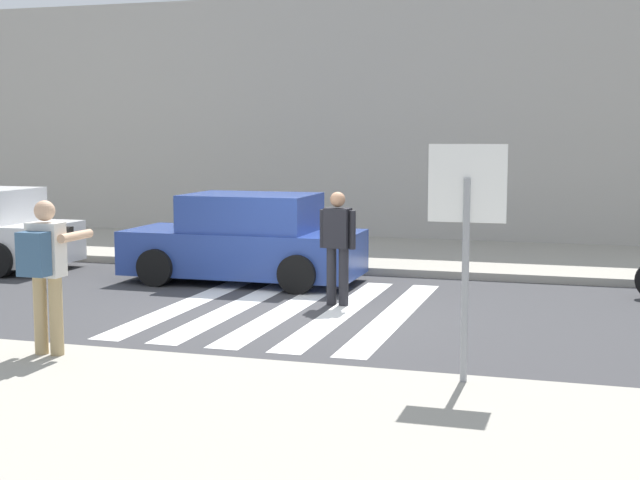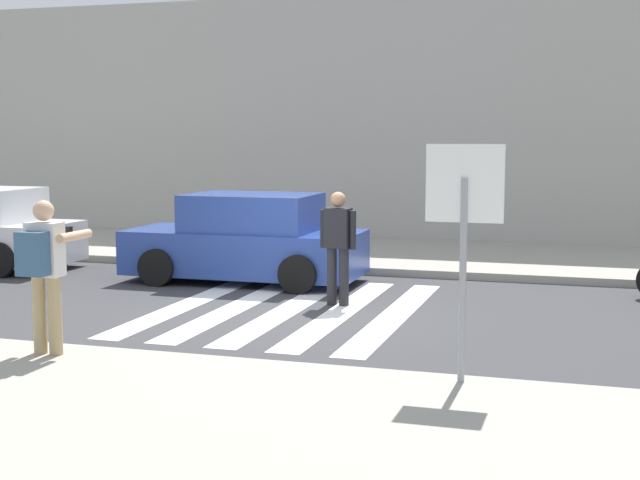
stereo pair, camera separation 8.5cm
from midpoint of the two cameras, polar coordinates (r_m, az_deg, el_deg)
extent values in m
plane|color=#38383A|center=(13.08, -2.08, -4.60)|extent=(120.00, 120.00, 0.00)
cube|color=#9E998C|center=(7.69, -17.81, -12.66)|extent=(60.00, 6.00, 0.14)
cube|color=#9E998C|center=(18.77, 3.94, -0.90)|extent=(60.00, 4.80, 0.14)
cube|color=#ADA89E|center=(22.91, 6.53, 7.61)|extent=(56.00, 4.00, 5.84)
cube|color=silver|center=(13.86, -8.08, -4.00)|extent=(0.44, 5.20, 0.01)
cube|color=silver|center=(13.54, -5.01, -4.21)|extent=(0.44, 5.20, 0.01)
cube|color=silver|center=(13.27, -1.79, -4.42)|extent=(0.44, 5.20, 0.01)
cube|color=silver|center=(13.04, 1.55, -4.62)|extent=(0.44, 5.20, 0.01)
cube|color=silver|center=(12.85, 5.00, -4.81)|extent=(0.44, 5.20, 0.01)
cylinder|color=gray|center=(8.86, 9.39, -2.63)|extent=(0.07, 0.07, 2.02)
cube|color=white|center=(8.77, 9.53, 3.59)|extent=(0.76, 0.03, 0.76)
cube|color=red|center=(8.78, 9.54, 3.60)|extent=(0.66, 0.02, 0.66)
cylinder|color=tan|center=(10.45, -17.29, -4.58)|extent=(0.15, 0.15, 0.88)
cylinder|color=tan|center=(10.34, -16.37, -4.67)|extent=(0.15, 0.15, 0.88)
cube|color=silver|center=(10.28, -16.97, -0.58)|extent=(0.38, 0.24, 0.60)
sphere|color=tan|center=(10.23, -17.06, 1.81)|extent=(0.23, 0.23, 0.23)
cylinder|color=tan|center=(10.57, -17.40, 0.35)|extent=(0.10, 0.58, 0.10)
cylinder|color=tan|center=(10.31, -15.21, 0.26)|extent=(0.10, 0.58, 0.10)
cube|color=black|center=(10.59, -15.79, 0.57)|extent=(0.14, 0.10, 0.10)
cube|color=#335170|center=(10.09, -17.70, -0.85)|extent=(0.32, 0.20, 0.48)
cylinder|color=#232328|center=(13.51, 0.94, -2.33)|extent=(0.15, 0.15, 0.88)
cylinder|color=#232328|center=(13.44, 1.72, -2.38)|extent=(0.15, 0.15, 0.88)
cube|color=black|center=(13.38, 1.34, 0.77)|extent=(0.41, 0.29, 0.60)
sphere|color=#A37556|center=(13.34, 1.35, 2.61)|extent=(0.23, 0.23, 0.23)
cylinder|color=black|center=(13.48, 0.40, 0.73)|extent=(0.10, 0.10, 0.58)
cylinder|color=black|center=(13.29, 2.29, 0.64)|extent=(0.10, 0.10, 0.58)
cube|color=slate|center=(17.79, -18.53, 2.09)|extent=(0.10, 1.50, 0.51)
cylinder|color=black|center=(17.11, -19.66, -1.19)|extent=(0.64, 0.22, 0.64)
cylinder|color=black|center=(18.49, -16.52, -0.50)|extent=(0.64, 0.22, 0.64)
cube|color=#284293|center=(15.66, -4.69, -0.76)|extent=(4.10, 1.70, 0.76)
cube|color=#284293|center=(15.53, -4.20, 1.78)|extent=(2.20, 1.56, 0.64)
cube|color=slate|center=(15.95, -7.79, 1.87)|extent=(0.10, 1.50, 0.54)
cube|color=slate|center=(15.20, -0.79, 1.69)|extent=(0.10, 1.50, 0.51)
cylinder|color=black|center=(15.45, -10.24, -1.73)|extent=(0.64, 0.22, 0.64)
cylinder|color=black|center=(16.96, -7.61, -0.92)|extent=(0.64, 0.22, 0.64)
cylinder|color=black|center=(14.47, -1.25, -2.20)|extent=(0.64, 0.22, 0.64)
cylinder|color=black|center=(16.07, 0.66, -1.29)|extent=(0.64, 0.22, 0.64)
camera|label=1|loc=(0.04, -89.81, 0.02)|focal=50.00mm
camera|label=2|loc=(0.04, 90.19, -0.02)|focal=50.00mm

